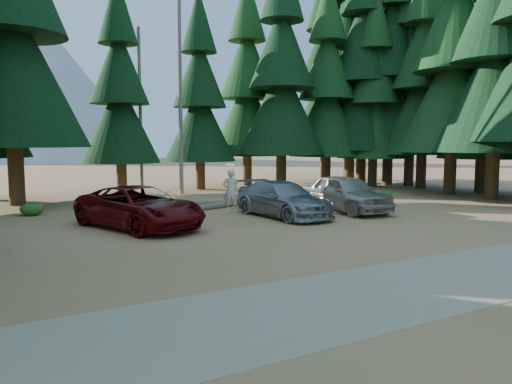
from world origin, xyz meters
The scene contains 21 objects.
ground centered at (0.00, 0.00, 0.00)m, with size 160.00×160.00×0.00m, color olive.
gravel_strip centered at (0.00, -6.50, 0.01)m, with size 26.00×3.50×0.01m, color tan.
forest_belt_north centered at (0.00, 15.00, 0.00)m, with size 36.00×7.00×22.00m, color black, non-canonical shape.
forest_belt_east centered at (15.50, 4.00, 0.00)m, with size 6.00×22.00×22.00m, color black, non-canonical shape.
snag_front centered at (0.80, 14.50, 6.00)m, with size 0.24×0.24×12.00m, color #676352.
snag_back centered at (-1.20, 16.00, 5.00)m, with size 0.20×0.20×10.00m, color #676352.
mountain_peak centered at (-2.59, 88.23, 12.71)m, with size 48.00×50.00×28.00m.
red_pickup centered at (-5.12, 3.77, 0.77)m, with size 2.55×5.52×1.54m, color #60080A.
silver_minivan_center centered at (0.95, 3.49, 0.74)m, with size 2.07×5.10×1.48m, color #94969B.
silver_minivan_right centered at (4.25, 3.33, 0.84)m, with size 1.98×4.92×1.68m, color #A9A296.
frisbee_player centered at (-1.76, 3.00, 1.27)m, with size 0.71×0.59×1.87m.
log_left centered at (0.35, 7.44, 0.14)m, with size 0.27×0.27×3.84m, color #676352.
log_mid centered at (-0.25, 8.66, 0.12)m, with size 0.25×0.25×3.00m, color #676352.
log_right centered at (7.87, 8.53, 0.15)m, with size 0.30×0.30×4.69m, color #676352.
shrub_far_left centered at (-8.17, 9.24, 0.27)m, with size 0.98×0.98×0.54m, color #28601C.
shrub_left centered at (-4.35, 8.97, 0.29)m, with size 1.06×1.06×0.58m, color #28601C.
shrub_center_left centered at (-2.73, 8.81, 0.32)m, with size 1.17×1.17×0.64m, color #28601C.
shrub_center_right centered at (2.94, 8.34, 0.27)m, with size 0.99×0.99×0.54m, color #28601C.
shrub_right centered at (5.82, 9.60, 0.26)m, with size 0.95×0.95×0.52m, color #28601C.
shrub_far_right centered at (8.88, 10.00, 0.30)m, with size 1.08×1.08×0.59m, color #28601C.
shrub_edge_east centered at (10.11, 6.72, 0.20)m, with size 0.73×0.73×0.40m, color #28601C.
Camera 1 is at (-10.51, -13.99, 3.14)m, focal length 35.00 mm.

